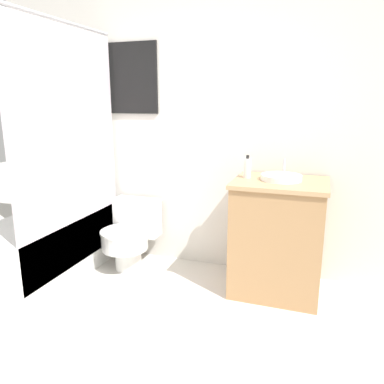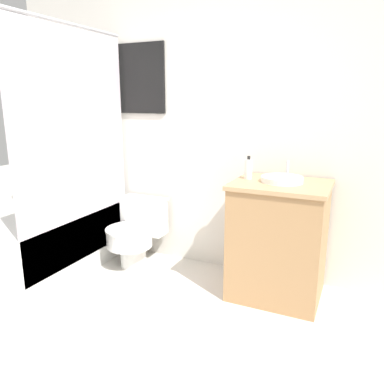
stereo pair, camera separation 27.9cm
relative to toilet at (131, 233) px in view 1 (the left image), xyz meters
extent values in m
cube|color=silver|center=(0.37, 0.30, 0.95)|extent=(3.45, 0.05, 2.50)
cube|color=black|center=(-0.07, 0.26, 1.31)|extent=(0.48, 0.02, 0.59)
cube|color=silver|center=(-0.07, 0.26, 1.31)|extent=(0.45, 0.01, 0.56)
cube|color=white|center=(-0.56, -0.39, -0.05)|extent=(0.59, 1.32, 0.51)
cube|color=silver|center=(-0.27, -0.39, 0.75)|extent=(0.01, 1.21, 1.79)
cylinder|color=#B7B7BC|center=(-0.27, -0.39, 1.67)|extent=(0.02, 1.21, 0.02)
cylinder|color=white|center=(0.00, -0.06, -0.20)|extent=(0.22, 0.22, 0.20)
cylinder|color=white|center=(0.00, -0.11, -0.03)|extent=(0.39, 0.39, 0.14)
cylinder|color=white|center=(0.00, -0.11, 0.05)|extent=(0.40, 0.40, 0.02)
cube|color=white|center=(0.00, 0.14, 0.10)|extent=(0.40, 0.18, 0.31)
cube|color=white|center=(0.00, 0.14, 0.26)|extent=(0.42, 0.18, 0.02)
cube|color=#AD7F51|center=(1.26, -0.03, 0.11)|extent=(0.64, 0.54, 0.83)
cube|color=tan|center=(1.26, -0.03, 0.55)|extent=(0.67, 0.57, 0.03)
cylinder|color=white|center=(1.26, -0.01, 0.58)|extent=(0.29, 0.29, 0.04)
cylinder|color=silver|center=(1.26, 0.17, 0.63)|extent=(0.02, 0.02, 0.13)
cylinder|color=silver|center=(1.00, 0.00, 0.63)|extent=(0.06, 0.06, 0.15)
cylinder|color=black|center=(1.00, 0.00, 0.72)|extent=(0.02, 0.02, 0.02)
camera|label=1|loc=(1.51, -2.73, 1.12)|focal=35.00mm
camera|label=2|loc=(1.77, -2.63, 1.12)|focal=35.00mm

